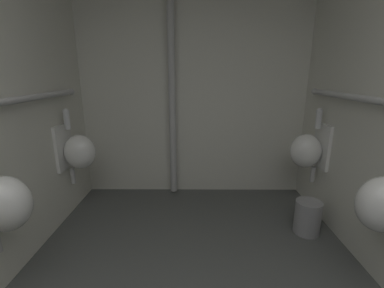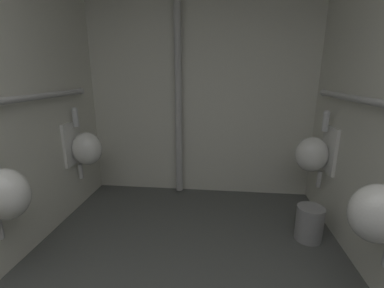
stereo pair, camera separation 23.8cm
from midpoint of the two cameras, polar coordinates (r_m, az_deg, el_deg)
The scene contains 6 objects.
wall_back at distance 3.07m, azimuth -1.94°, elevation 13.46°, with size 2.69×0.06×2.65m, color silver.
urinal_left_mid at distance 2.02m, azimuth -38.90°, elevation -9.79°, with size 0.32×0.30×0.76m.
urinal_left_far at distance 2.85m, azimuth -25.81°, elevation -1.33°, with size 0.32×0.30×0.76m.
urinal_right_far at distance 2.80m, azimuth 21.63°, elevation -1.16°, with size 0.32×0.30×0.76m.
standpipe_back_wall at distance 2.98m, azimuth -6.80°, elevation 13.32°, with size 0.08×0.08×2.60m, color #B2B2B2.
waste_bin at distance 2.64m, azimuth 21.33°, elevation -14.57°, with size 0.23×0.23×0.31m, color gray.
Camera 1 is at (0.00, 0.17, 1.42)m, focal length 24.55 mm.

